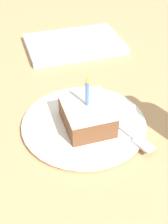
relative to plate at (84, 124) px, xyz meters
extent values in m
cube|color=tan|center=(0.03, 0.01, -0.03)|extent=(2.40, 2.40, 0.04)
cylinder|color=white|center=(0.00, 0.00, 0.00)|extent=(0.26, 0.26, 0.01)
cylinder|color=white|center=(0.00, 0.00, 0.00)|extent=(0.27, 0.27, 0.01)
cube|color=brown|center=(0.00, -0.01, 0.03)|extent=(0.09, 0.12, 0.05)
cube|color=silver|center=(0.00, -0.01, 0.06)|extent=(0.10, 0.12, 0.01)
cylinder|color=#4C72E0|center=(0.00, -0.01, 0.09)|extent=(0.01, 0.01, 0.06)
cone|color=yellow|center=(0.00, -0.01, 0.12)|extent=(0.01, 0.01, 0.01)
cube|color=#B2B2B7|center=(0.06, -0.02, 0.01)|extent=(0.06, 0.13, 0.00)
cube|color=#B2B2B7|center=(0.09, -0.10, 0.01)|extent=(0.04, 0.05, 0.00)
cube|color=silver|center=(0.08, 0.37, 0.00)|extent=(0.29, 0.19, 0.02)
camera|label=1|loc=(-0.15, -0.49, 0.44)|focal=50.00mm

